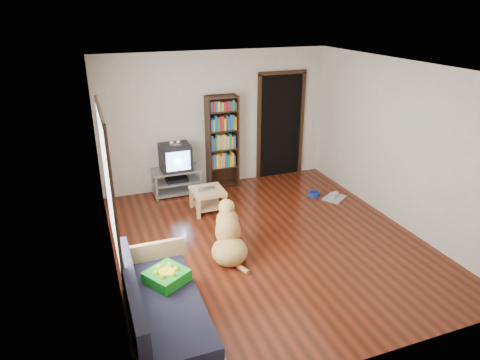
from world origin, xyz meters
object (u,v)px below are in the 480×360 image
object	(u,v)px
tv_stand	(177,180)
bookshelf	(222,137)
laptop	(208,190)
grey_rag	(335,198)
coffee_table	(208,196)
dog	(228,237)
crt_tv	(175,156)
sofa	(163,313)
green_cushion	(167,276)
dog_bowl	(314,194)

from	to	relation	value
tv_stand	bookshelf	world-z (taller)	bookshelf
laptop	grey_rag	world-z (taller)	laptop
grey_rag	coffee_table	bearing A→B (deg)	171.36
grey_rag	dog	size ratio (longest dim) A/B	0.40
dog	tv_stand	bearing A→B (deg)	94.82
grey_rag	bookshelf	bearing A→B (deg)	142.23
crt_tv	sofa	world-z (taller)	crt_tv
coffee_table	bookshelf	bearing A→B (deg)	58.65
crt_tv	coffee_table	distance (m)	1.09
green_cushion	coffee_table	bearing A→B (deg)	32.24
laptop	grey_rag	bearing A→B (deg)	-19.65
laptop	bookshelf	bearing A→B (deg)	47.67
sofa	coffee_table	size ratio (longest dim) A/B	3.27
grey_rag	coffee_table	distance (m)	2.40
coffee_table	dog_bowl	bearing A→B (deg)	-3.01
tv_stand	grey_rag	bearing A→B (deg)	-25.06
dog_bowl	dog	bearing A→B (deg)	-147.42
laptop	dog_bowl	distance (m)	2.09
sofa	coffee_table	bearing A→B (deg)	64.24
grey_rag	crt_tv	distance (m)	3.08
bookshelf	sofa	size ratio (longest dim) A/B	1.00
crt_tv	green_cushion	bearing A→B (deg)	-104.31
dog_bowl	sofa	xyz separation A→B (m)	(-3.37, -2.62, 0.22)
green_cushion	bookshelf	xyz separation A→B (m)	(1.80, 3.40, 0.51)
dog_bowl	crt_tv	distance (m)	2.71
grey_rag	crt_tv	bearing A→B (deg)	154.56
dog_bowl	grey_rag	world-z (taller)	dog_bowl
laptop	sofa	size ratio (longest dim) A/B	0.16
bookshelf	coffee_table	bearing A→B (deg)	-121.35
grey_rag	dog	world-z (taller)	dog
green_cushion	dog_bowl	xyz separation A→B (m)	(3.25, 2.30, -0.45)
sofa	dog	size ratio (longest dim) A/B	1.79
tv_stand	crt_tv	xyz separation A→B (m)	(0.00, 0.02, 0.47)
dog_bowl	dog	size ratio (longest dim) A/B	0.22
dog_bowl	tv_stand	distance (m)	2.61
sofa	dog	bearing A→B (deg)	45.90
green_cushion	grey_rag	xyz separation A→B (m)	(3.55, 2.05, -0.47)
bookshelf	dog	size ratio (longest dim) A/B	1.79
dog	green_cushion	bearing A→B (deg)	-139.64
tv_stand	crt_tv	size ratio (longest dim) A/B	1.55
bookshelf	sofa	world-z (taller)	bookshelf
dog_bowl	coffee_table	xyz separation A→B (m)	(-2.06, 0.11, 0.24)
laptop	grey_rag	xyz separation A→B (m)	(2.36, -0.33, -0.40)
grey_rag	tv_stand	bearing A→B (deg)	154.94
dog	bookshelf	bearing A→B (deg)	73.44
green_cushion	grey_rag	bearing A→B (deg)	-1.41
grey_rag	laptop	bearing A→B (deg)	172.07
green_cushion	crt_tv	distance (m)	3.45
sofa	green_cushion	bearing A→B (deg)	68.82
coffee_table	dog	size ratio (longest dim) A/B	0.55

